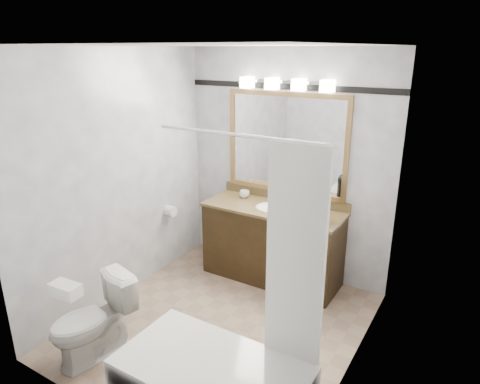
# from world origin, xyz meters

# --- Properties ---
(room) EXTENTS (2.42, 2.62, 2.52)m
(room) POSITION_xyz_m (0.00, 0.00, 1.25)
(room) COLOR gray
(room) RESTS_ON ground
(vanity) EXTENTS (1.53, 0.58, 0.97)m
(vanity) POSITION_xyz_m (0.00, 1.02, 0.44)
(vanity) COLOR black
(vanity) RESTS_ON ground
(mirror) EXTENTS (1.40, 0.04, 1.10)m
(mirror) POSITION_xyz_m (0.00, 1.28, 1.50)
(mirror) COLOR #9F7848
(mirror) RESTS_ON room
(vanity_light_bar) EXTENTS (1.02, 0.14, 0.12)m
(vanity_light_bar) POSITION_xyz_m (0.00, 1.23, 2.13)
(vanity_light_bar) COLOR silver
(vanity_light_bar) RESTS_ON room
(accent_stripe) EXTENTS (2.40, 0.01, 0.06)m
(accent_stripe) POSITION_xyz_m (0.00, 1.29, 2.10)
(accent_stripe) COLOR black
(accent_stripe) RESTS_ON room
(bathtub) EXTENTS (1.30, 0.75, 1.96)m
(bathtub) POSITION_xyz_m (0.55, -0.90, 0.28)
(bathtub) COLOR white
(bathtub) RESTS_ON ground
(tp_roll) EXTENTS (0.11, 0.12, 0.12)m
(tp_roll) POSITION_xyz_m (-1.14, 0.66, 0.70)
(tp_roll) COLOR white
(tp_roll) RESTS_ON room
(toilet) EXTENTS (0.55, 0.76, 0.70)m
(toilet) POSITION_xyz_m (-0.66, -0.92, 0.35)
(toilet) COLOR white
(toilet) RESTS_ON ground
(tissue_box) EXTENTS (0.25, 0.15, 0.10)m
(tissue_box) POSITION_xyz_m (-0.66, -1.12, 0.75)
(tissue_box) COLOR white
(tissue_box) RESTS_ON toilet
(coffee_maker) EXTENTS (0.16, 0.21, 0.31)m
(coffee_maker) POSITION_xyz_m (0.57, 0.95, 1.01)
(coffee_maker) COLOR black
(coffee_maker) RESTS_ON vanity
(cup_left) EXTENTS (0.13, 0.13, 0.09)m
(cup_left) POSITION_xyz_m (-0.43, 1.14, 0.89)
(cup_left) COLOR white
(cup_left) RESTS_ON vanity
(soap_bottle_a) EXTENTS (0.05, 0.05, 0.10)m
(soap_bottle_a) POSITION_xyz_m (-0.11, 1.17, 0.90)
(soap_bottle_a) COLOR white
(soap_bottle_a) RESTS_ON vanity
(soap_bottle_b) EXTENTS (0.08, 0.08, 0.09)m
(soap_bottle_b) POSITION_xyz_m (0.06, 1.23, 0.89)
(soap_bottle_b) COLOR white
(soap_bottle_b) RESTS_ON vanity
(soap_bar) EXTENTS (0.07, 0.05, 0.02)m
(soap_bar) POSITION_xyz_m (-0.07, 1.13, 0.86)
(soap_bar) COLOR beige
(soap_bar) RESTS_ON vanity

